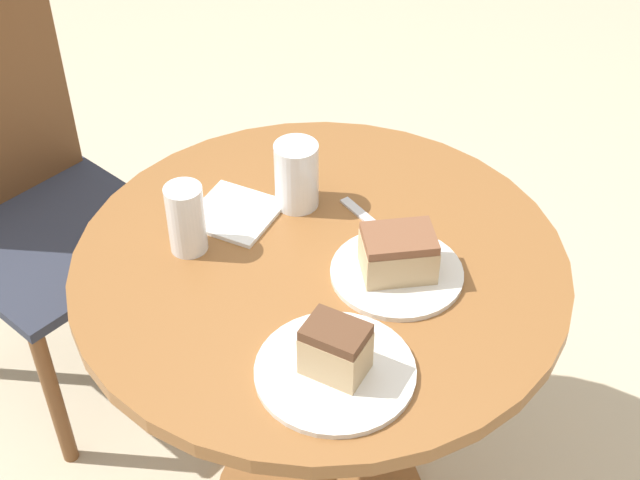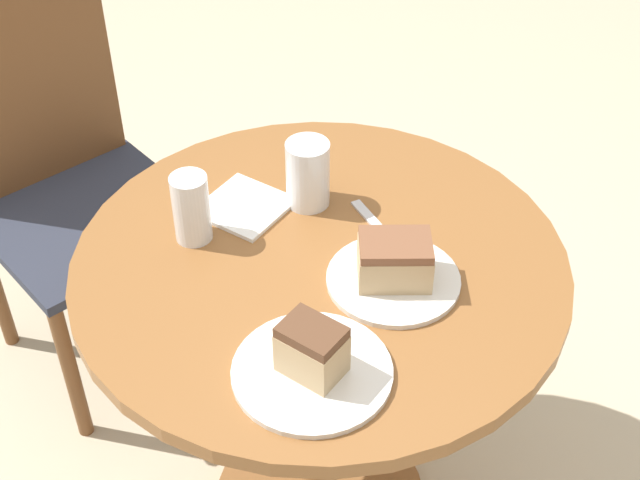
% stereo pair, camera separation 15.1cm
% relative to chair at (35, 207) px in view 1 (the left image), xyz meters
% --- Properties ---
extents(table, '(0.86, 0.86, 0.73)m').
position_rel_chair_xyz_m(table, '(0.01, -0.80, 0.07)').
color(table, brown).
rests_on(table, ground_plane).
extents(chair, '(0.50, 0.49, 0.93)m').
position_rel_chair_xyz_m(chair, '(0.00, 0.00, 0.00)').
color(chair, brown).
rests_on(chair, ground_plane).
extents(plate_near, '(0.23, 0.23, 0.01)m').
position_rel_chair_xyz_m(plate_near, '(0.04, -0.93, 0.26)').
color(plate_near, silver).
rests_on(plate_near, table).
extents(plate_far, '(0.24, 0.24, 0.01)m').
position_rel_chair_xyz_m(plate_far, '(-0.20, -0.97, 0.26)').
color(plate_far, silver).
rests_on(plate_far, table).
extents(cake_slice_near, '(0.15, 0.15, 0.08)m').
position_rel_chair_xyz_m(cake_slice_near, '(0.04, -0.93, 0.30)').
color(cake_slice_near, tan).
rests_on(cake_slice_near, plate_near).
extents(cake_slice_far, '(0.08, 0.10, 0.09)m').
position_rel_chair_xyz_m(cake_slice_far, '(-0.20, -0.97, 0.30)').
color(cake_slice_far, tan).
rests_on(cake_slice_far, plate_far).
extents(glass_lemonade, '(0.07, 0.07, 0.13)m').
position_rel_chair_xyz_m(glass_lemonade, '(-0.10, -0.60, 0.31)').
color(glass_lemonade, silver).
rests_on(glass_lemonade, table).
extents(glass_water, '(0.08, 0.08, 0.13)m').
position_rel_chair_xyz_m(glass_water, '(0.11, -0.68, 0.31)').
color(glass_water, silver).
rests_on(glass_water, table).
extents(napkin_stack, '(0.17, 0.17, 0.01)m').
position_rel_chair_xyz_m(napkin_stack, '(0.01, -0.61, 0.25)').
color(napkin_stack, white).
rests_on(napkin_stack, table).
extents(fork, '(0.08, 0.17, 0.00)m').
position_rel_chair_xyz_m(fork, '(0.13, -0.83, 0.25)').
color(fork, silver).
rests_on(fork, table).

